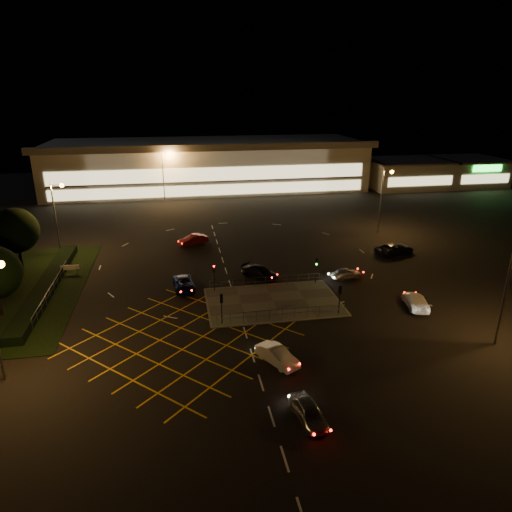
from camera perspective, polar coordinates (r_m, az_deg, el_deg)
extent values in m
plane|color=black|center=(51.23, -0.51, -5.00)|extent=(180.00, 180.00, 0.00)
cube|color=#4C4944|center=(49.78, 2.16, -5.72)|extent=(14.00, 9.00, 0.12)
cube|color=black|center=(59.66, -29.24, -3.93)|extent=(18.00, 30.00, 0.08)
cube|color=black|center=(57.98, -24.66, -3.32)|extent=(2.00, 26.00, 1.00)
cube|color=beige|center=(109.31, -6.08, 11.18)|extent=(70.00, 25.00, 10.00)
cube|color=slate|center=(108.64, -6.19, 13.89)|extent=(72.00, 26.50, 0.60)
cube|color=#FFEAA5|center=(96.97, -5.50, 10.06)|extent=(66.00, 0.20, 3.00)
cube|color=#FFEAA5|center=(97.57, -5.44, 8.21)|extent=(66.00, 0.20, 2.20)
cube|color=beige|center=(114.83, 18.19, 9.72)|extent=(18.00, 14.00, 6.00)
cube|color=slate|center=(114.36, 18.36, 11.27)|extent=(18.80, 14.80, 0.40)
cube|color=#FFEAA5|center=(108.83, 19.88, 8.79)|extent=(15.30, 0.20, 2.00)
cube|color=beige|center=(123.13, 24.87, 9.51)|extent=(14.00, 14.00, 6.00)
cube|color=slate|center=(122.69, 25.09, 10.95)|extent=(14.80, 14.80, 0.40)
cube|color=#FFEAA5|center=(117.56, 26.75, 8.61)|extent=(11.90, 0.20, 2.00)
cube|color=#19E533|center=(117.11, 26.96, 9.74)|extent=(7.00, 0.30, 1.40)
sphere|color=orange|center=(38.06, -29.30, -0.92)|extent=(0.56, 0.56, 0.56)
cylinder|color=slate|center=(45.34, 28.67, -4.17)|extent=(0.20, 0.20, 10.00)
cylinder|color=slate|center=(67.89, -23.73, 4.11)|extent=(0.20, 0.20, 10.00)
cylinder|color=slate|center=(66.70, -23.72, 8.11)|extent=(1.40, 0.12, 0.12)
sphere|color=orange|center=(66.55, -23.12, 8.13)|extent=(0.56, 0.56, 0.56)
cylinder|color=slate|center=(74.89, 15.31, 6.47)|extent=(0.20, 0.20, 10.00)
cylinder|color=slate|center=(74.27, 16.15, 10.07)|extent=(1.40, 0.12, 0.12)
sphere|color=orange|center=(74.59, 16.64, 10.03)|extent=(0.56, 0.56, 0.56)
cylinder|color=slate|center=(95.26, -11.51, 9.58)|extent=(0.20, 0.20, 10.00)
cylinder|color=slate|center=(94.52, -11.28, 12.47)|extent=(1.40, 0.12, 0.12)
sphere|color=orange|center=(94.52, -10.85, 12.46)|extent=(0.56, 0.56, 0.56)
cylinder|color=slate|center=(104.26, 11.41, 10.47)|extent=(0.20, 0.20, 10.00)
cylinder|color=slate|center=(103.86, 11.96, 13.07)|extent=(1.40, 0.12, 0.12)
sphere|color=orange|center=(104.12, 12.33, 13.04)|extent=(0.56, 0.56, 0.56)
cylinder|color=black|center=(44.70, -4.31, -6.70)|extent=(0.10, 0.10, 3.00)
cube|color=black|center=(44.17, -4.35, -5.31)|extent=(0.28, 0.18, 0.90)
sphere|color=#19FF33|center=(44.29, -4.37, -5.24)|extent=(0.16, 0.16, 0.16)
cylinder|color=black|center=(47.24, 10.38, -5.45)|extent=(0.10, 0.10, 3.00)
cube|color=black|center=(46.74, 10.47, -4.12)|extent=(0.28, 0.18, 0.90)
sphere|color=#19FF33|center=(46.85, 10.42, -4.06)|extent=(0.16, 0.16, 0.16)
cylinder|color=black|center=(51.94, -5.25, -2.77)|extent=(0.10, 0.10, 3.00)
cube|color=black|center=(51.49, -5.29, -1.54)|extent=(0.28, 0.18, 0.90)
sphere|color=#FF0C0C|center=(51.37, -5.28, -1.59)|extent=(0.16, 0.16, 0.16)
cylinder|color=black|center=(54.14, 7.50, -1.89)|extent=(0.10, 0.10, 3.00)
cube|color=black|center=(53.71, 7.56, -0.70)|extent=(0.28, 0.18, 0.90)
sphere|color=#19FF33|center=(53.59, 7.60, -0.75)|extent=(0.16, 0.16, 0.16)
cylinder|color=black|center=(66.28, -27.38, -0.06)|extent=(0.36, 0.36, 2.88)
sphere|color=black|center=(65.29, -27.87, 2.84)|extent=(5.76, 5.76, 5.76)
cylinder|color=black|center=(53.32, -29.38, -5.13)|extent=(0.36, 0.36, 2.70)
imported|color=#A4A6AB|center=(33.59, 6.63, -18.82)|extent=(2.24, 4.31, 1.40)
imported|color=silver|center=(39.25, 2.65, -12.32)|extent=(3.38, 4.45, 1.41)
imported|color=#0B1143|center=(53.20, -9.01, -3.49)|extent=(2.66, 4.98, 1.33)
imported|color=black|center=(55.76, 0.53, -2.05)|extent=(4.83, 4.84, 1.41)
imported|color=#A7ABAF|center=(56.73, 11.18, -2.13)|extent=(4.02, 2.28, 1.29)
imported|color=maroon|center=(68.43, -7.87, 2.03)|extent=(4.68, 3.26, 1.46)
imported|color=black|center=(66.66, 16.94, 0.88)|extent=(6.17, 4.13, 1.57)
imported|color=silver|center=(51.32, 19.35, -5.29)|extent=(2.96, 5.22, 1.43)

